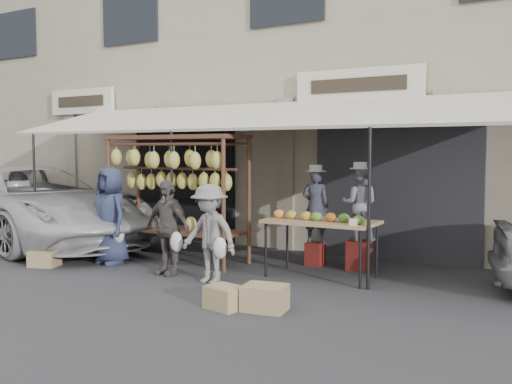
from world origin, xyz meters
TOP-DOWN VIEW (x-y plane):
  - ground_plane at (0.00, 0.00)m, footprint 90.00×90.00m
  - shophouse at (-0.00, 6.50)m, footprint 24.00×6.15m
  - awning at (0.01, 2.28)m, footprint 10.00×2.35m
  - banana_rack at (-1.15, 1.43)m, footprint 2.60×0.90m
  - produce_table at (1.62, 1.47)m, footprint 1.70×0.90m
  - vendor_left at (1.15, 2.33)m, footprint 0.52×0.41m
  - vendor_right at (1.93, 2.37)m, footprint 0.69×0.60m
  - customer_left at (-1.98, 0.69)m, footprint 0.94×0.74m
  - customer_mid at (-0.59, 0.50)m, footprint 0.92×0.46m
  - customer_right at (0.31, 0.37)m, footprint 0.99×0.62m
  - stool_left at (1.15, 2.33)m, footprint 0.32×0.32m
  - stool_right at (1.93, 2.37)m, footprint 0.38×0.38m
  - crate_near_a at (1.28, -0.68)m, footprint 0.53×0.45m
  - crate_near_b at (1.75, -0.51)m, footprint 0.59×0.49m
  - crate_far at (-2.80, -0.05)m, footprint 0.55×0.48m
  - van at (-5.75, 2.01)m, footprint 6.37×4.46m

SIDE VIEW (x-z plane):
  - ground_plane at x=0.00m, z-range 0.00..0.00m
  - crate_far at x=-2.80m, z-range 0.00..0.27m
  - crate_near_a at x=1.28m, z-range 0.00..0.28m
  - crate_near_b at x=1.75m, z-range 0.00..0.32m
  - stool_left at x=1.15m, z-range 0.00..0.40m
  - stool_right at x=1.93m, z-range 0.00..0.49m
  - customer_right at x=0.31m, z-range 0.00..1.48m
  - customer_mid at x=-0.59m, z-range 0.00..1.51m
  - customer_left at x=-1.98m, z-range 0.00..1.68m
  - produce_table at x=1.62m, z-range 0.35..1.39m
  - vendor_left at x=1.15m, z-range 0.40..1.65m
  - vendor_right at x=1.93m, z-range 0.49..1.71m
  - van at x=-5.75m, z-range 0.00..2.42m
  - banana_rack at x=-1.15m, z-range 0.46..2.69m
  - awning at x=0.01m, z-range 1.12..4.03m
  - shophouse at x=0.00m, z-range 0.00..7.30m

